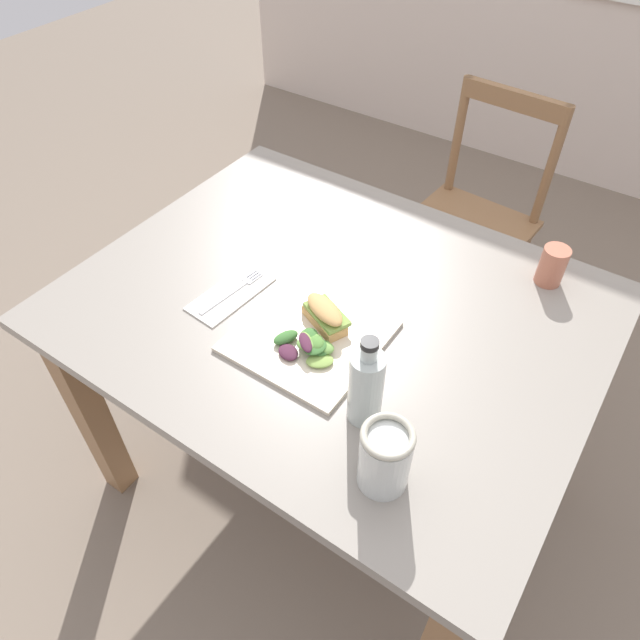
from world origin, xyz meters
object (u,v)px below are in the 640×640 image
at_px(chair_wooden_far, 471,222).
at_px(cup_extra_side, 552,266).
at_px(bottle_cold_brew, 366,390).
at_px(fork_on_napkin, 236,289).
at_px(sandwich_half_front, 325,314).
at_px(plate_lunch, 309,336).
at_px(mason_jar_iced_tea, 385,459).
at_px(dining_table, 332,339).

xyz_separation_m(chair_wooden_far, cup_extra_side, (0.37, -0.53, 0.34)).
bearing_deg(bottle_cold_brew, chair_wooden_far, 100.76).
bearing_deg(chair_wooden_far, bottle_cold_brew, -79.24).
bearing_deg(cup_extra_side, fork_on_napkin, -143.05).
xyz_separation_m(chair_wooden_far, bottle_cold_brew, (0.21, -1.10, 0.37)).
distance_m(chair_wooden_far, sandwich_half_front, 1.00).
relative_size(sandwich_half_front, cup_extra_side, 1.31).
bearing_deg(bottle_cold_brew, cup_extra_side, 74.49).
xyz_separation_m(plate_lunch, fork_on_napkin, (-0.23, 0.03, 0.00)).
height_order(chair_wooden_far, mason_jar_iced_tea, mason_jar_iced_tea).
relative_size(sandwich_half_front, mason_jar_iced_tea, 0.90).
bearing_deg(mason_jar_iced_tea, dining_table, 134.43).
relative_size(dining_table, cup_extra_side, 12.30).
bearing_deg(chair_wooden_far, plate_lunch, -89.51).
height_order(plate_lunch, mason_jar_iced_tea, mason_jar_iced_tea).
height_order(plate_lunch, cup_extra_side, cup_extra_side).
height_order(sandwich_half_front, fork_on_napkin, sandwich_half_front).
xyz_separation_m(dining_table, bottle_cold_brew, (0.22, -0.23, 0.20)).
xyz_separation_m(dining_table, mason_jar_iced_tea, (0.32, -0.32, 0.19)).
bearing_deg(bottle_cold_brew, fork_on_napkin, 162.87).
height_order(mason_jar_iced_tea, cup_extra_side, mason_jar_iced_tea).
distance_m(chair_wooden_far, fork_on_napkin, 1.04).
relative_size(plate_lunch, mason_jar_iced_tea, 2.12).
relative_size(dining_table, sandwich_half_front, 9.42).
bearing_deg(plate_lunch, cup_extra_side, 52.40).
bearing_deg(sandwich_half_front, cup_extra_side, 50.30).
bearing_deg(mason_jar_iced_tea, fork_on_napkin, 156.43).
xyz_separation_m(bottle_cold_brew, cup_extra_side, (0.16, 0.57, -0.03)).
height_order(dining_table, mason_jar_iced_tea, mason_jar_iced_tea).
bearing_deg(sandwich_half_front, mason_jar_iced_tea, -40.81).
xyz_separation_m(dining_table, chair_wooden_far, (0.01, 0.87, -0.17)).
height_order(chair_wooden_far, bottle_cold_brew, bottle_cold_brew).
height_order(dining_table, sandwich_half_front, sandwich_half_front).
height_order(plate_lunch, bottle_cold_brew, bottle_cold_brew).
bearing_deg(dining_table, mason_jar_iced_tea, -45.57).
bearing_deg(chair_wooden_far, cup_extra_side, -55.04).
distance_m(chair_wooden_far, bottle_cold_brew, 1.18).
xyz_separation_m(chair_wooden_far, sandwich_half_front, (0.02, -0.95, 0.33)).
bearing_deg(fork_on_napkin, cup_extra_side, 36.95).
bearing_deg(sandwich_half_front, bottle_cold_brew, -38.44).
bearing_deg(bottle_cold_brew, sandwich_half_front, 141.56).
height_order(sandwich_half_front, bottle_cold_brew, bottle_cold_brew).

